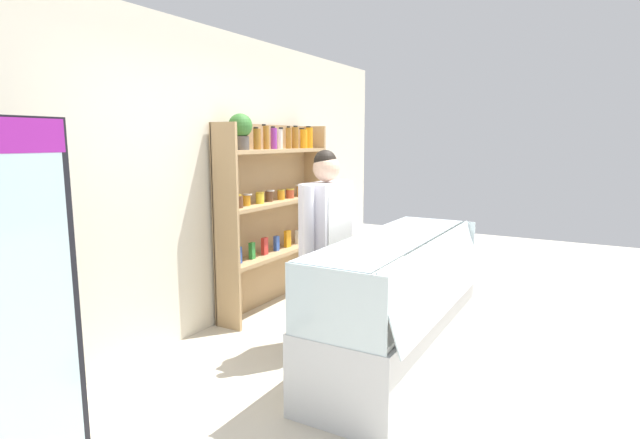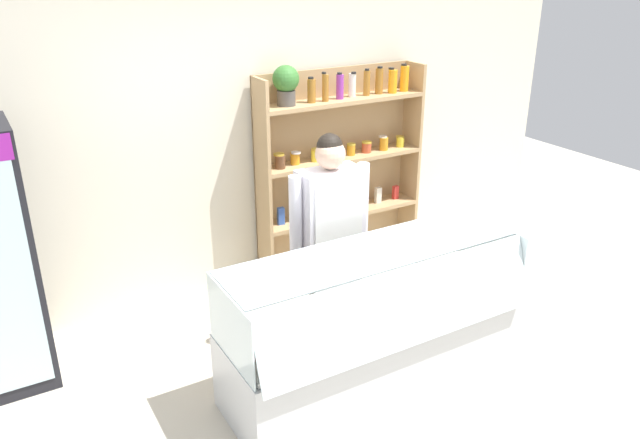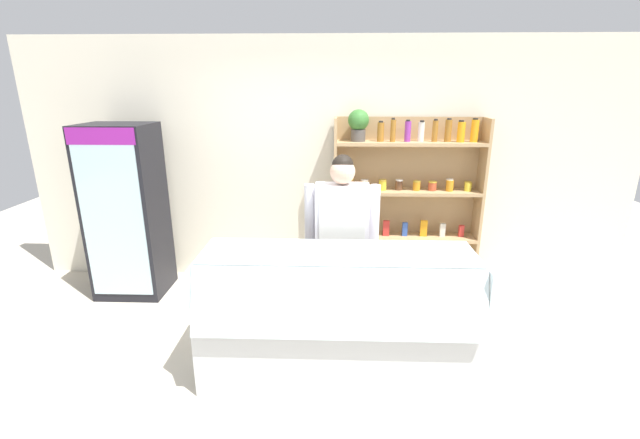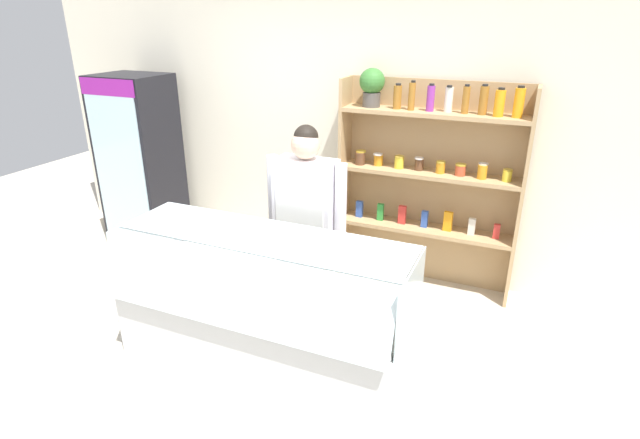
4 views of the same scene
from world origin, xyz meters
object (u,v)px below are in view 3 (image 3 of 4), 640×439
Objects in this scene: shelving_unit at (403,190)px; shop_clerk at (342,230)px; deli_display_case at (336,336)px; drinks_fridge at (127,212)px.

shelving_unit is 1.19× the size of shop_clerk.
shelving_unit reaches higher than deli_display_case.
deli_display_case is at bearing -113.47° from shelving_unit.
shelving_unit reaches higher than drinks_fridge.
shop_clerk is (-0.69, -1.04, -0.12)m from shelving_unit.
deli_display_case is at bearing -30.91° from drinks_fridge.
drinks_fridge reaches higher than deli_display_case.
shop_clerk is at bearing -17.18° from drinks_fridge.
shop_clerk is at bearing -123.44° from shelving_unit.
drinks_fridge is at bearing -173.41° from shelving_unit.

